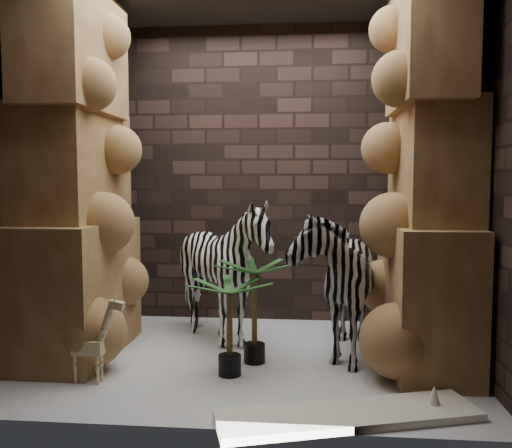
# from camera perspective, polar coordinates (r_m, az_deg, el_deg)

# --- Properties ---
(floor) EXTENTS (3.50, 3.50, 0.00)m
(floor) POSITION_cam_1_polar(r_m,az_deg,el_deg) (4.46, -1.23, -14.15)
(floor) COLOR silver
(floor) RESTS_ON ground
(wall_back) EXTENTS (3.50, 0.00, 3.50)m
(wall_back) POSITION_cam_1_polar(r_m,az_deg,el_deg) (5.47, 0.26, 5.30)
(wall_back) COLOR #33221D
(wall_back) RESTS_ON ground
(wall_front) EXTENTS (3.50, 0.00, 3.50)m
(wall_front) POSITION_cam_1_polar(r_m,az_deg,el_deg) (2.98, -4.06, 5.89)
(wall_front) COLOR #33221D
(wall_front) RESTS_ON ground
(wall_left) EXTENTS (0.00, 3.00, 3.00)m
(wall_left) POSITION_cam_1_polar(r_m,az_deg,el_deg) (4.75, -22.81, 5.05)
(wall_left) COLOR #33221D
(wall_left) RESTS_ON ground
(wall_right) EXTENTS (0.00, 3.00, 3.00)m
(wall_right) POSITION_cam_1_polar(r_m,az_deg,el_deg) (4.38, 22.22, 5.14)
(wall_right) COLOR #33221D
(wall_right) RESTS_ON ground
(rock_pillar_left) EXTENTS (0.68, 1.30, 3.00)m
(rock_pillar_left) POSITION_cam_1_polar(r_m,az_deg,el_deg) (4.60, -18.94, 5.19)
(rock_pillar_left) COLOR tan
(rock_pillar_left) RESTS_ON floor
(rock_pillar_right) EXTENTS (0.58, 1.25, 3.00)m
(rock_pillar_right) POSITION_cam_1_polar(r_m,az_deg,el_deg) (4.30, 17.98, 5.27)
(rock_pillar_right) COLOR tan
(rock_pillar_right) RESTS_ON floor
(zebra_right) EXTENTS (0.77, 1.26, 1.42)m
(zebra_right) POSITION_cam_1_polar(r_m,az_deg,el_deg) (4.50, 8.43, -4.70)
(zebra_right) COLOR white
(zebra_right) RESTS_ON floor
(zebra_left) EXTENTS (1.11, 1.34, 1.16)m
(zebra_left) POSITION_cam_1_polar(r_m,az_deg,el_deg) (4.72, -3.42, -5.81)
(zebra_left) COLOR white
(zebra_left) RESTS_ON floor
(giraffe_toy) EXTENTS (0.34, 0.13, 0.65)m
(giraffe_toy) POSITION_cam_1_polar(r_m,az_deg,el_deg) (4.05, -17.55, -11.51)
(giraffe_toy) COLOR beige
(giraffe_toy) RESTS_ON floor
(palm_front) EXTENTS (0.36, 0.36, 0.82)m
(palm_front) POSITION_cam_1_polar(r_m,az_deg,el_deg) (4.25, -0.17, -9.33)
(palm_front) COLOR #174011
(palm_front) RESTS_ON floor
(palm_back) EXTENTS (0.36, 0.36, 0.72)m
(palm_back) POSITION_cam_1_polar(r_m,az_deg,el_deg) (4.00, -2.84, -10.97)
(palm_back) COLOR #174011
(palm_back) RESTS_ON floor
(surfboard) EXTENTS (1.64, 0.83, 0.05)m
(surfboard) POSITION_cam_1_polar(r_m,az_deg,el_deg) (3.45, 9.87, -19.52)
(surfboard) COLOR white
(surfboard) RESTS_ON floor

